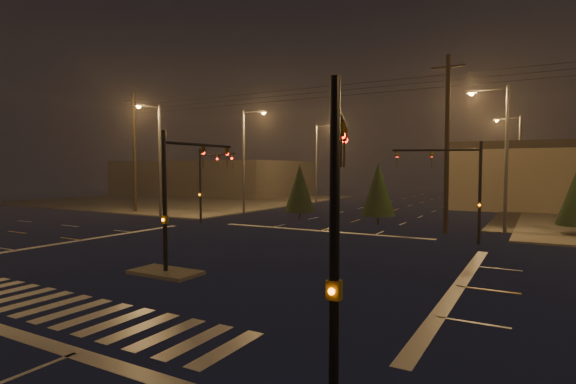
# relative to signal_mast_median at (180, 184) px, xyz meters

# --- Properties ---
(ground) EXTENTS (140.00, 140.00, 0.00)m
(ground) POSITION_rel_signal_mast_median_xyz_m (-0.00, 3.07, -3.75)
(ground) COLOR black
(ground) RESTS_ON ground
(sidewalk_nw) EXTENTS (36.00, 36.00, 0.12)m
(sidewalk_nw) POSITION_rel_signal_mast_median_xyz_m (-30.00, 33.07, -3.69)
(sidewalk_nw) COLOR #4D4B45
(sidewalk_nw) RESTS_ON ground
(median_island) EXTENTS (3.00, 1.60, 0.15)m
(median_island) POSITION_rel_signal_mast_median_xyz_m (-0.00, -0.93, -3.68)
(median_island) COLOR #4D4B45
(median_island) RESTS_ON ground
(crosswalk) EXTENTS (15.00, 2.60, 0.01)m
(crosswalk) POSITION_rel_signal_mast_median_xyz_m (-0.00, -5.93, -3.75)
(crosswalk) COLOR beige
(crosswalk) RESTS_ON ground
(stop_bar_far) EXTENTS (16.00, 0.50, 0.01)m
(stop_bar_far) POSITION_rel_signal_mast_median_xyz_m (-0.00, 14.07, -3.75)
(stop_bar_far) COLOR beige
(stop_bar_far) RESTS_ON ground
(commercial_block) EXTENTS (30.00, 18.00, 5.60)m
(commercial_block) POSITION_rel_signal_mast_median_xyz_m (-35.00, 45.07, -0.95)
(commercial_block) COLOR #393532
(commercial_block) RESTS_ON ground
(signal_mast_median) EXTENTS (0.25, 4.59, 6.00)m
(signal_mast_median) POSITION_rel_signal_mast_median_xyz_m (0.00, 0.00, 0.00)
(signal_mast_median) COLOR black
(signal_mast_median) RESTS_ON ground
(signal_mast_ne) EXTENTS (4.84, 1.86, 6.00)m
(signal_mast_ne) POSITION_rel_signal_mast_median_xyz_m (9.50, 13.21, 0.04)
(signal_mast_ne) COLOR black
(signal_mast_ne) RESTS_ON ground
(signal_mast_nw) EXTENTS (4.84, 1.86, 6.00)m
(signal_mast_nw) POSITION_rel_signal_mast_median_xyz_m (-9.50, 13.21, 0.04)
(signal_mast_nw) COLOR black
(signal_mast_nw) RESTS_ON ground
(signal_mast_se) EXTENTS (1.55, 3.87, 6.00)m
(signal_mast_se) POSITION_rel_signal_mast_median_xyz_m (10.23, -6.68, -0.04)
(signal_mast_se) COLOR black
(signal_mast_se) RESTS_ON ground
(streetlight_1) EXTENTS (2.77, 0.32, 10.00)m
(streetlight_1) POSITION_rel_signal_mast_median_xyz_m (-11.18, 21.07, 2.05)
(streetlight_1) COLOR #38383A
(streetlight_1) RESTS_ON ground
(streetlight_2) EXTENTS (2.77, 0.32, 10.00)m
(streetlight_2) POSITION_rel_signal_mast_median_xyz_m (-11.18, 37.07, 2.05)
(streetlight_2) COLOR #38383A
(streetlight_2) RESTS_ON ground
(streetlight_3) EXTENTS (2.77, 0.32, 10.00)m
(streetlight_3) POSITION_rel_signal_mast_median_xyz_m (11.18, 19.07, 2.05)
(streetlight_3) COLOR #38383A
(streetlight_3) RESTS_ON ground
(streetlight_4) EXTENTS (2.77, 0.32, 10.00)m
(streetlight_4) POSITION_rel_signal_mast_median_xyz_m (11.18, 39.07, 2.05)
(streetlight_4) COLOR #38383A
(streetlight_4) RESTS_ON ground
(streetlight_5) EXTENTS (0.32, 2.77, 10.00)m
(streetlight_5) POSITION_rel_signal_mast_median_xyz_m (-16.00, 14.26, 2.05)
(streetlight_5) COLOR #38383A
(streetlight_5) RESTS_ON ground
(utility_pole_0) EXTENTS (2.20, 0.32, 12.00)m
(utility_pole_0) POSITION_rel_signal_mast_median_xyz_m (-22.00, 17.07, 2.38)
(utility_pole_0) COLOR black
(utility_pole_0) RESTS_ON ground
(utility_pole_1) EXTENTS (2.20, 0.32, 12.00)m
(utility_pole_1) POSITION_rel_signal_mast_median_xyz_m (8.00, 17.07, 2.38)
(utility_pole_1) COLOR black
(utility_pole_1) RESTS_ON ground
(conifer_3) EXTENTS (2.62, 2.62, 4.80)m
(conifer_3) POSITION_rel_signal_mast_median_xyz_m (-4.45, 19.35, -1.00)
(conifer_3) COLOR black
(conifer_3) RESTS_ON ground
(conifer_4) EXTENTS (2.69, 2.69, 4.90)m
(conifer_4) POSITION_rel_signal_mast_median_xyz_m (2.41, 19.66, -0.95)
(conifer_4) COLOR black
(conifer_4) RESTS_ON ground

